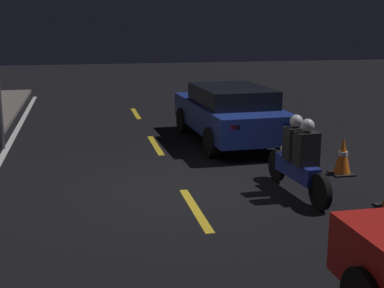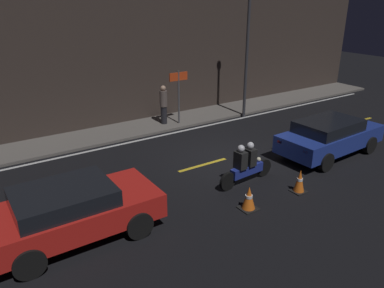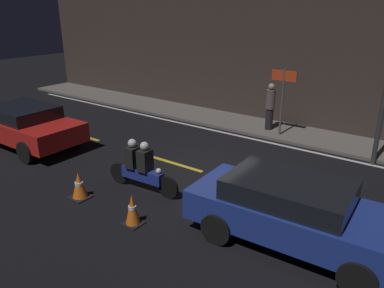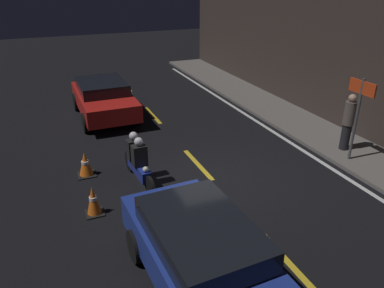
% 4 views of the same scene
% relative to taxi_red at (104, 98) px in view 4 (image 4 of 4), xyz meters
% --- Properties ---
extents(ground_plane, '(56.00, 56.00, 0.00)m').
position_rel_taxi_red_xyz_m(ground_plane, '(6.05, 1.74, -0.76)').
color(ground_plane, black).
extents(raised_curb, '(28.00, 2.04, 0.11)m').
position_rel_taxi_red_xyz_m(raised_curb, '(6.05, 6.43, -0.71)').
color(raised_curb, '#605B56').
rests_on(raised_curb, ground).
extents(lane_dash_a, '(2.00, 0.14, 0.01)m').
position_rel_taxi_red_xyz_m(lane_dash_a, '(-3.95, 1.74, -0.76)').
color(lane_dash_a, gold).
rests_on(lane_dash_a, ground).
extents(lane_dash_b, '(2.00, 0.14, 0.01)m').
position_rel_taxi_red_xyz_m(lane_dash_b, '(0.55, 1.74, -0.76)').
color(lane_dash_b, gold).
rests_on(lane_dash_b, ground).
extents(lane_dash_c, '(2.00, 0.14, 0.01)m').
position_rel_taxi_red_xyz_m(lane_dash_c, '(5.05, 1.74, -0.76)').
color(lane_dash_c, gold).
rests_on(lane_dash_c, ground).
extents(lane_dash_d, '(2.00, 0.14, 0.01)m').
position_rel_taxi_red_xyz_m(lane_dash_d, '(9.55, 1.74, -0.76)').
color(lane_dash_d, gold).
rests_on(lane_dash_d, ground).
extents(lane_solid_kerb, '(25.20, 0.14, 0.01)m').
position_rel_taxi_red_xyz_m(lane_solid_kerb, '(6.05, 5.16, -0.76)').
color(lane_solid_kerb, silver).
rests_on(lane_solid_kerb, ground).
extents(taxi_red, '(4.11, 2.04, 1.38)m').
position_rel_taxi_red_xyz_m(taxi_red, '(0.00, 0.00, 0.00)').
color(taxi_red, red).
rests_on(taxi_red, ground).
extents(sedan_blue, '(4.38, 1.99, 1.38)m').
position_rel_taxi_red_xyz_m(sedan_blue, '(9.50, -0.06, -0.01)').
color(sedan_blue, navy).
rests_on(sedan_blue, ground).
extents(motorcycle, '(2.19, 0.41, 1.36)m').
position_rel_taxi_red_xyz_m(motorcycle, '(5.38, -0.12, -0.13)').
color(motorcycle, black).
rests_on(motorcycle, ground).
extents(traffic_cone_near, '(0.49, 0.49, 0.69)m').
position_rel_taxi_red_xyz_m(traffic_cone_near, '(4.45, -1.35, -0.43)').
color(traffic_cone_near, black).
rests_on(traffic_cone_near, ground).
extents(traffic_cone_mid, '(0.42, 0.42, 0.73)m').
position_rel_taxi_red_xyz_m(traffic_cone_mid, '(6.38, -1.44, -0.41)').
color(traffic_cone_mid, black).
rests_on(traffic_cone_mid, ground).
extents(pedestrian, '(0.34, 0.34, 1.76)m').
position_rel_taxi_red_xyz_m(pedestrian, '(6.01, 6.24, 0.25)').
color(pedestrian, black).
rests_on(pedestrian, raised_curb).
extents(shop_sign, '(0.90, 0.08, 2.40)m').
position_rel_taxi_red_xyz_m(shop_sign, '(6.60, 5.89, 1.04)').
color(shop_sign, '#4C4C51').
rests_on(shop_sign, raised_curb).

